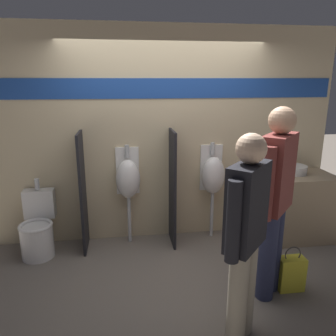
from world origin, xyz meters
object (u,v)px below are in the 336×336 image
(urinal_far, at_px, (213,175))
(shopping_bag, at_px, (291,273))
(person_in_vest, at_px, (246,232))
(toilet, at_px, (38,230))
(person_with_lanyard, at_px, (275,197))
(urinal_near_counter, at_px, (128,179))
(sink_basin, at_px, (293,169))
(cell_phone, at_px, (284,178))

(urinal_far, distance_m, shopping_bag, 1.51)
(urinal_far, relative_size, person_in_vest, 0.75)
(toilet, distance_m, person_with_lanyard, 2.75)
(person_with_lanyard, bearing_deg, toilet, 108.26)
(urinal_near_counter, xyz_separation_m, person_in_vest, (0.84, -1.79, 0.09))
(sink_basin, distance_m, urinal_far, 1.05)
(urinal_far, height_order, person_with_lanyard, person_with_lanyard)
(urinal_near_counter, bearing_deg, toilet, -170.83)
(person_with_lanyard, bearing_deg, person_in_vest, 179.76)
(person_with_lanyard, bearing_deg, sink_basin, 7.71)
(shopping_bag, bearing_deg, person_in_vest, -144.04)
(shopping_bag, bearing_deg, urinal_near_counter, 141.07)
(person_in_vest, distance_m, shopping_bag, 1.17)
(shopping_bag, bearing_deg, urinal_far, 110.44)
(toilet, bearing_deg, person_in_vest, -39.80)
(sink_basin, relative_size, cell_phone, 2.42)
(urinal_near_counter, distance_m, person_with_lanyard, 1.85)
(sink_basin, distance_m, shopping_bag, 1.48)
(person_with_lanyard, xyz_separation_m, shopping_bag, (0.25, 0.02, -0.83))
(cell_phone, distance_m, person_with_lanyard, 1.15)
(shopping_bag, bearing_deg, sink_basin, 63.60)
(urinal_far, distance_m, person_with_lanyard, 1.31)
(toilet, bearing_deg, urinal_far, 4.61)
(urinal_far, xyz_separation_m, person_with_lanyard, (0.22, -1.28, 0.16))
(person_with_lanyard, bearing_deg, urinal_far, 52.77)
(urinal_near_counter, bearing_deg, cell_phone, -9.11)
(cell_phone, distance_m, urinal_far, 0.88)
(cell_phone, bearing_deg, shopping_bag, -110.19)
(cell_phone, bearing_deg, toilet, 177.51)
(sink_basin, xyz_separation_m, cell_phone, (-0.21, -0.18, -0.05))
(urinal_near_counter, bearing_deg, person_with_lanyard, -44.15)
(person_with_lanyard, height_order, shopping_bag, person_with_lanyard)
(sink_basin, relative_size, urinal_near_counter, 0.27)
(urinal_near_counter, height_order, urinal_far, same)
(cell_phone, bearing_deg, sink_basin, 40.65)
(urinal_far, bearing_deg, person_in_vest, -98.03)
(cell_phone, xyz_separation_m, person_in_vest, (-1.08, -1.49, 0.06))
(cell_phone, height_order, person_in_vest, person_in_vest)
(cell_phone, xyz_separation_m, urinal_far, (-0.83, 0.31, -0.03))
(urinal_near_counter, distance_m, person_in_vest, 1.98)
(cell_phone, relative_size, toilet, 0.16)
(cell_phone, relative_size, person_with_lanyard, 0.08)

